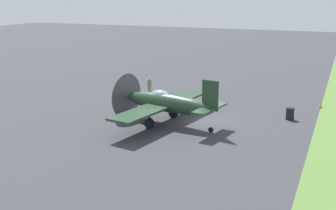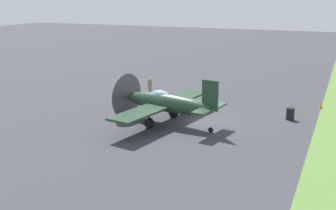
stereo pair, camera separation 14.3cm
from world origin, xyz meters
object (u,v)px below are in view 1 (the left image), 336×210
airplane_lead (166,103)px  fuel_drum (290,114)px  runway_marker_cone (320,105)px  ground_crew_chief (149,86)px

airplane_lead → fuel_drum: (4.44, -8.05, -1.10)m
airplane_lead → runway_marker_cone: (8.78, -9.89, -1.33)m
fuel_drum → runway_marker_cone: 4.72m
airplane_lead → fuel_drum: airplane_lead is taller
airplane_lead → ground_crew_chief: bearing=43.4°
fuel_drum → ground_crew_chief: bearing=77.5°
airplane_lead → runway_marker_cone: 13.29m
fuel_drum → runway_marker_cone: (4.34, -1.84, -0.23)m
airplane_lead → ground_crew_chief: airplane_lead is taller
airplane_lead → fuel_drum: bearing=-50.5°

